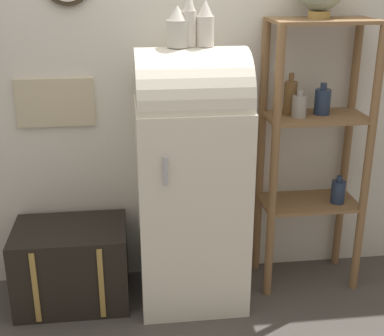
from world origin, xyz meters
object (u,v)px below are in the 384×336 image
vase_center (189,21)px  vase_right (205,25)px  refrigerator (191,175)px  suitcase_trunk (72,264)px  vase_left (178,28)px

vase_center → vase_right: bearing=-1.3°
vase_center → vase_right: 0.09m
vase_right → refrigerator: bearing=-176.1°
suitcase_trunk → vase_center: vase_center is taller
vase_left → vase_center: size_ratio=0.75×
refrigerator → vase_right: (0.08, 0.01, 0.85)m
refrigerator → suitcase_trunk: (-0.73, 0.02, -0.56)m
refrigerator → suitcase_trunk: bearing=178.3°
suitcase_trunk → vase_center: (0.72, -0.01, 1.43)m
suitcase_trunk → refrigerator: bearing=-1.7°
refrigerator → vase_right: size_ratio=6.37×
suitcase_trunk → vase_center: 1.60m
vase_center → vase_left: bearing=-171.6°
suitcase_trunk → vase_left: size_ratio=3.12×
vase_right → vase_left: bearing=-177.1°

